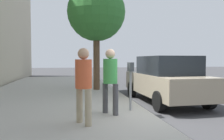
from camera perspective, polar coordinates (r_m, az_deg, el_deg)
The scene contains 7 objects.
ground_plane at distance 6.55m, azimuth 9.58°, elevation -11.81°, with size 80.00×80.00×0.00m, color #38383A.
sidewalk_slab at distance 6.20m, azimuth -18.06°, elevation -12.03°, with size 28.00×6.00×0.15m, color #A8A59E.
parking_meter at distance 6.42m, azimuth 4.83°, elevation -1.52°, with size 0.36×0.12×1.41m.
pedestrian_at_meter at distance 5.97m, azimuth -0.45°, elevation -1.51°, with size 0.46×0.39×1.78m.
pedestrian_bystander at distance 5.07m, azimuth -7.39°, elevation -2.47°, with size 0.49×0.38×1.75m.
parked_sedan_near at distance 8.63m, azimuth 13.73°, elevation -2.32°, with size 4.44×2.05×1.77m.
street_tree at distance 11.19m, azimuth -4.08°, elevation 14.62°, with size 2.85×2.85×5.26m.
Camera 1 is at (-5.95, 2.21, 1.64)m, focal length 35.20 mm.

